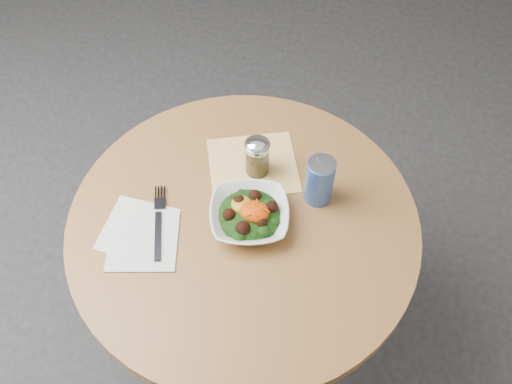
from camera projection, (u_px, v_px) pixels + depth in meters
ground at (247, 334)px, 2.06m from camera, size 6.00×6.00×0.00m
table at (244, 258)px, 1.61m from camera, size 0.90×0.90×0.75m
cloth_napkin at (253, 165)px, 1.55m from camera, size 0.29×0.28×0.00m
paper_napkins at (140, 235)px, 1.42m from camera, size 0.22×0.22×0.00m
salad_bowl at (249, 215)px, 1.43m from camera, size 0.24×0.24×0.07m
fork at (159, 219)px, 1.44m from camera, size 0.08×0.22×0.00m
spice_shaker at (257, 156)px, 1.50m from camera, size 0.07×0.07×0.12m
beverage_can at (319, 180)px, 1.44m from camera, size 0.07×0.07×0.14m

